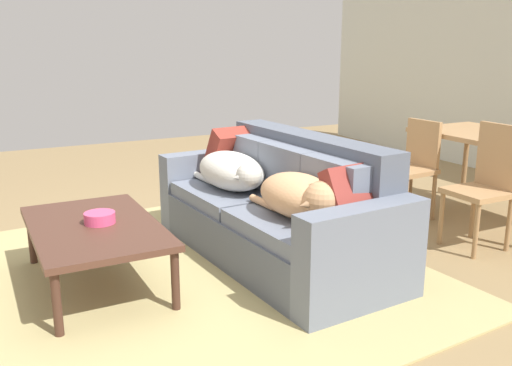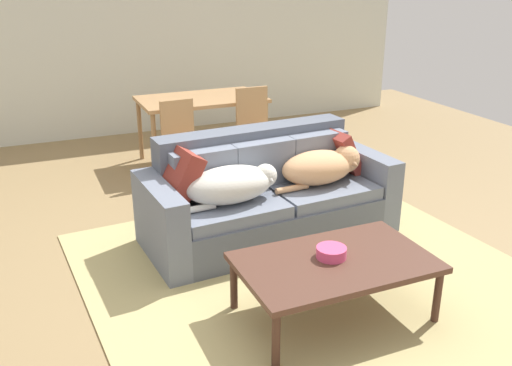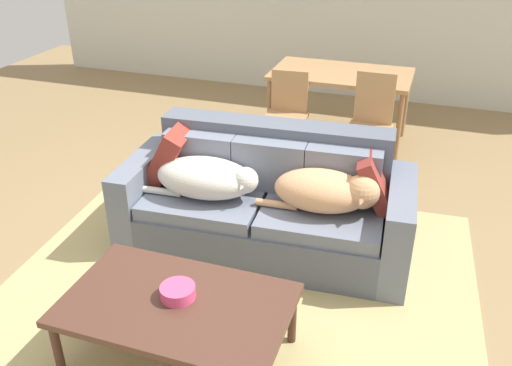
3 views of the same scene
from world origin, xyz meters
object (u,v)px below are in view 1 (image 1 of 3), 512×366
at_px(dining_chair_near_left, 413,164).
at_px(throw_pillow_by_left_arm, 233,153).
at_px(throw_pillow_by_right_arm, 356,198).
at_px(couch, 279,212).
at_px(dining_chair_near_right, 486,181).
at_px(coffee_table, 95,230).
at_px(bowl_on_coffee_table, 100,218).
at_px(dining_table, 499,143).
at_px(dog_on_right_cushion, 302,196).
at_px(dog_on_left_cushion, 232,171).

bearing_deg(dining_chair_near_left, throw_pillow_by_left_arm, -111.04).
bearing_deg(dining_chair_near_left, throw_pillow_by_right_arm, -57.63).
relative_size(couch, throw_pillow_by_right_arm, 5.38).
bearing_deg(dining_chair_near_left, dining_chair_near_right, -6.98).
distance_m(coffee_table, dining_chair_near_left, 2.82).
distance_m(bowl_on_coffee_table, dining_table, 3.36).
bearing_deg(couch, dog_on_right_cushion, -16.70).
distance_m(bowl_on_coffee_table, dining_chair_near_left, 2.78).
height_order(dog_on_left_cushion, dining_chair_near_left, dining_chair_near_left).
distance_m(dog_on_right_cushion, dining_chair_near_right, 1.59).
bearing_deg(coffee_table, couch, 85.45).
distance_m(coffee_table, bowl_on_coffee_table, 0.08).
relative_size(couch, bowl_on_coffee_table, 10.94).
bearing_deg(bowl_on_coffee_table, dog_on_left_cushion, 104.34).
height_order(coffee_table, dining_chair_near_left, dining_chair_near_left).
relative_size(dog_on_right_cushion, dining_table, 0.59).
height_order(dining_chair_near_left, dining_chair_near_right, dining_chair_near_right).
xyz_separation_m(dog_on_right_cushion, throw_pillow_by_right_arm, (0.29, 0.20, 0.03)).
relative_size(dog_on_right_cushion, dining_chair_near_right, 0.88).
bearing_deg(throw_pillow_by_left_arm, dining_chair_near_right, 48.82).
xyz_separation_m(couch, bowl_on_coffee_table, (-0.11, -1.25, 0.11)).
distance_m(couch, dining_chair_near_right, 1.58).
relative_size(couch, dining_chair_near_left, 2.47).
relative_size(bowl_on_coffee_table, dining_table, 0.14).
height_order(dog_on_right_cushion, dining_chair_near_left, dining_chair_near_left).
bearing_deg(couch, bowl_on_coffee_table, -98.79).
height_order(throw_pillow_by_right_arm, dining_table, throw_pillow_by_right_arm).
distance_m(coffee_table, dining_chair_near_right, 2.84).
bearing_deg(dining_chair_near_right, dog_on_right_cushion, -91.89).
bearing_deg(coffee_table, throw_pillow_by_right_arm, 58.18).
relative_size(coffee_table, bowl_on_coffee_table, 6.33).
bearing_deg(throw_pillow_by_right_arm, throw_pillow_by_left_arm, -176.27).
height_order(dog_on_left_cushion, coffee_table, dog_on_left_cushion).
bearing_deg(coffee_table, throw_pillow_by_left_arm, 117.19).
distance_m(dog_on_left_cushion, dog_on_right_cushion, 0.85).
relative_size(throw_pillow_by_left_arm, coffee_table, 0.35).
bearing_deg(couch, dog_on_left_cushion, -156.73).
bearing_deg(dining_chair_near_right, throw_pillow_by_left_arm, -130.55).
relative_size(dog_on_right_cushion, dining_chair_near_left, 0.96).
bearing_deg(dining_table, dining_chair_near_right, -56.19).
bearing_deg(dog_on_right_cushion, couch, 163.30).
xyz_separation_m(bowl_on_coffee_table, dining_table, (0.23, 3.34, 0.24)).
distance_m(throw_pillow_by_left_arm, dining_chair_near_left, 1.61).
relative_size(dog_on_right_cushion, bowl_on_coffee_table, 4.24).
distance_m(couch, bowl_on_coffee_table, 1.26).
relative_size(throw_pillow_by_left_arm, dining_chair_near_right, 0.47).
xyz_separation_m(bowl_on_coffee_table, dining_chair_near_right, (0.64, 2.73, 0.06)).
bearing_deg(throw_pillow_by_right_arm, dining_chair_near_left, 126.11).
xyz_separation_m(dining_table, dining_chair_near_right, (0.41, -0.61, -0.17)).
xyz_separation_m(dog_on_left_cushion, throw_pillow_by_left_arm, (-0.38, 0.19, 0.05)).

